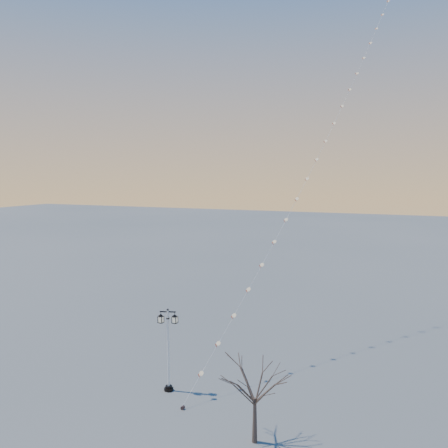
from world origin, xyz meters
The scene contains 4 objects.
ground centered at (0.00, 0.00, 0.00)m, with size 300.00×300.00×0.00m, color slate.
street_lamp centered at (-1.55, 3.54, 3.03)m, with size 1.35×0.76×5.48m.
bare_tree centered at (5.57, 0.07, 3.07)m, with size 2.67×2.67×4.43m.
kite_train centered at (5.82, 24.28, 22.68)m, with size 11.33×45.77×45.54m.
Camera 1 is at (13.21, -22.23, 14.08)m, focal length 37.89 mm.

